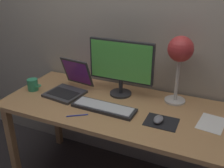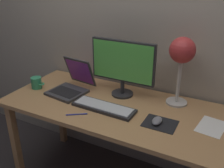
# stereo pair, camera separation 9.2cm
# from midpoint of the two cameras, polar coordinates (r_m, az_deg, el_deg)

# --- Properties ---
(back_wall) EXTENTS (4.80, 0.06, 2.60)m
(back_wall) POSITION_cam_midpoint_polar(r_m,az_deg,el_deg) (1.97, 4.41, 15.12)
(back_wall) COLOR #B2A893
(back_wall) RESTS_ON ground
(desk) EXTENTS (1.60, 0.70, 0.74)m
(desk) POSITION_cam_midpoint_polar(r_m,az_deg,el_deg) (1.84, -0.50, -6.89)
(desk) COLOR tan
(desk) RESTS_ON ground
(monitor) EXTENTS (0.48, 0.16, 0.42)m
(monitor) POSITION_cam_midpoint_polar(r_m,az_deg,el_deg) (1.85, 0.58, 4.43)
(monitor) COLOR #28282B
(monitor) RESTS_ON desk
(keyboard_main) EXTENTS (0.44, 0.15, 0.03)m
(keyboard_main) POSITION_cam_midpoint_polar(r_m,az_deg,el_deg) (1.75, -3.34, -5.21)
(keyboard_main) COLOR #28282B
(keyboard_main) RESTS_ON desk
(laptop) EXTENTS (0.29, 0.35, 0.24)m
(laptop) POSITION_cam_midpoint_polar(r_m,az_deg,el_deg) (2.00, -10.45, 0.16)
(laptop) COLOR #38383A
(laptop) RESTS_ON desk
(desk_lamp) EXTENTS (0.17, 0.17, 0.47)m
(desk_lamp) POSITION_cam_midpoint_polar(r_m,az_deg,el_deg) (1.75, 13.36, 6.61)
(desk_lamp) COLOR beige
(desk_lamp) RESTS_ON desk
(mousepad) EXTENTS (0.20, 0.16, 0.00)m
(mousepad) POSITION_cam_midpoint_polar(r_m,az_deg,el_deg) (1.63, 9.26, -8.30)
(mousepad) COLOR black
(mousepad) RESTS_ON desk
(mouse) EXTENTS (0.06, 0.10, 0.03)m
(mouse) POSITION_cam_midpoint_polar(r_m,az_deg,el_deg) (1.62, 8.60, -7.74)
(mouse) COLOR slate
(mouse) RESTS_ON mousepad
(coffee_mug) EXTENTS (0.12, 0.08, 0.09)m
(coffee_mug) POSITION_cam_midpoint_polar(r_m,az_deg,el_deg) (2.10, -18.27, -0.16)
(coffee_mug) COLOR #339966
(coffee_mug) RESTS_ON desk
(paper_sheet_near_mouse) EXTENTS (0.18, 0.23, 0.00)m
(paper_sheet_near_mouse) POSITION_cam_midpoint_polar(r_m,az_deg,el_deg) (1.70, 19.66, -8.20)
(paper_sheet_near_mouse) COLOR white
(paper_sheet_near_mouse) RESTS_ON desk
(pen) EXTENTS (0.12, 0.08, 0.01)m
(pen) POSITION_cam_midpoint_polar(r_m,az_deg,el_deg) (1.69, -9.26, -6.90)
(pen) COLOR #2633A5
(pen) RESTS_ON desk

